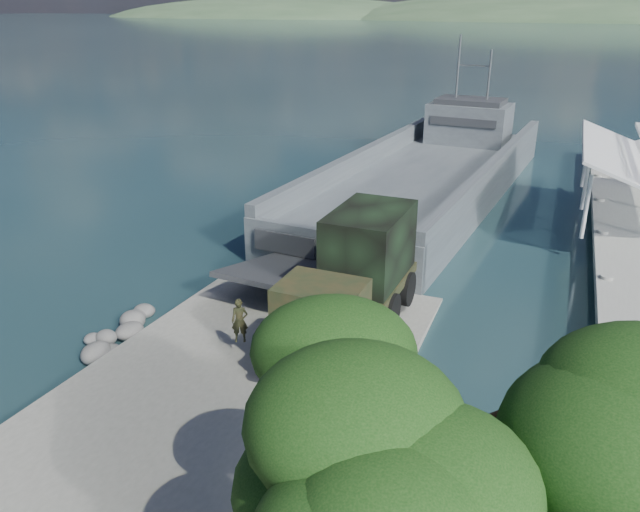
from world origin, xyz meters
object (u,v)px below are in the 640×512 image
(pier, at_px, (635,214))
(overhang_tree, at_px, (486,500))
(landing_craft, at_px, (427,184))
(military_truck, at_px, (354,277))
(soldier, at_px, (240,331))

(pier, xyz_separation_m, overhang_tree, (-4.37, -28.66, 4.36))
(landing_craft, relative_size, military_truck, 3.96)
(soldier, bearing_deg, pier, 30.85)
(pier, height_order, soldier, pier)
(military_truck, xyz_separation_m, soldier, (-3.15, -3.08, -1.29))
(military_truck, xyz_separation_m, overhang_tree, (6.18, -13.33, 3.38))
(landing_craft, distance_m, overhang_tree, 34.46)
(military_truck, height_order, soldier, military_truck)
(soldier, height_order, overhang_tree, overhang_tree)
(pier, height_order, overhang_tree, overhang_tree)
(pier, bearing_deg, overhang_tree, -98.67)
(pier, bearing_deg, military_truck, -124.55)
(overhang_tree, bearing_deg, soldier, 132.31)
(pier, height_order, military_truck, pier)
(overhang_tree, bearing_deg, landing_craft, 103.10)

